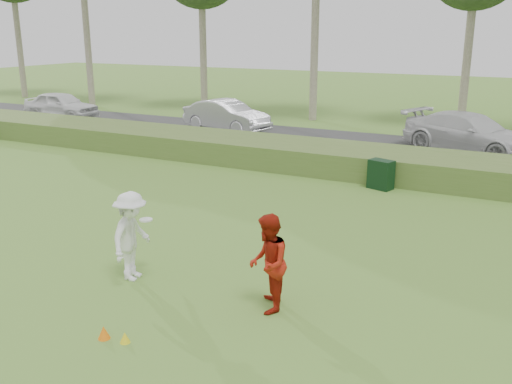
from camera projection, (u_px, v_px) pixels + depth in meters
The scene contains 11 objects.
ground at pixel (160, 310), 10.81m from camera, with size 120.00×120.00×0.00m, color #467627.
reed_strip at pixel (355, 161), 20.95m from camera, with size 80.00×3.00×0.90m, color #476629.
park_road at pixel (389, 147), 25.35m from camera, with size 80.00×6.00×0.06m, color #2D2D2D.
player_white at pixel (132, 236), 11.91m from camera, with size 0.98×1.33×1.91m.
player_red at pixel (268, 263), 10.57m from camera, with size 0.91×0.71×1.88m, color #A21C0D.
cone_orange at pixel (104, 332), 9.77m from camera, with size 0.21×0.21×0.23m, color orange.
cone_yellow at pixel (125, 337), 9.65m from camera, with size 0.18×0.18×0.19m, color yellow.
utility_cabinet at pixel (381, 174), 18.82m from camera, with size 0.78×0.49×0.97m, color black.
car_left at pixel (61, 105), 33.05m from camera, with size 1.83×4.55×1.55m, color white.
car_mid at pixel (226, 115), 29.10m from camera, with size 1.65×4.74×1.56m, color silver.
car_right at pixel (470, 133), 23.89m from camera, with size 2.33×5.72×1.66m, color silver.
Camera 1 is at (6.06, -7.87, 5.14)m, focal length 40.00 mm.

